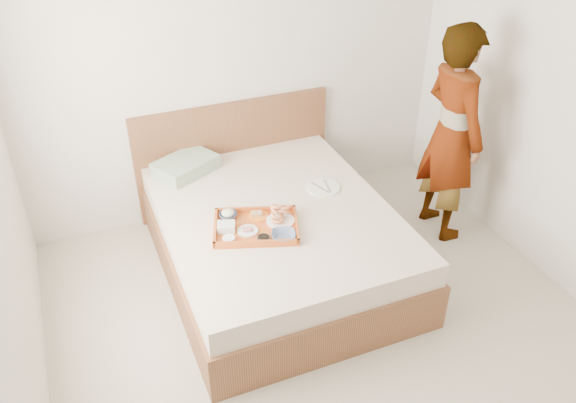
% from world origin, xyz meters
% --- Properties ---
extents(ground, '(3.50, 4.00, 0.01)m').
position_xyz_m(ground, '(0.00, 0.00, 0.00)').
color(ground, '#BEB5A1').
rests_on(ground, ground).
extents(wall_back, '(3.50, 0.01, 2.60)m').
position_xyz_m(wall_back, '(0.00, 2.00, 1.30)').
color(wall_back, silver).
rests_on(wall_back, ground).
extents(bed, '(1.65, 2.00, 0.53)m').
position_xyz_m(bed, '(-0.08, 1.00, 0.27)').
color(bed, brown).
rests_on(bed, ground).
extents(headboard, '(1.65, 0.06, 0.95)m').
position_xyz_m(headboard, '(-0.08, 1.97, 0.47)').
color(headboard, brown).
rests_on(headboard, ground).
extents(pillow, '(0.55, 0.49, 0.11)m').
position_xyz_m(pillow, '(-0.53, 1.76, 0.59)').
color(pillow, '#8AA888').
rests_on(pillow, bed).
extents(tray, '(0.66, 0.57, 0.05)m').
position_xyz_m(tray, '(-0.29, 0.83, 0.56)').
color(tray, '#D0591B').
rests_on(tray, bed).
extents(prawn_plate, '(0.25, 0.25, 0.01)m').
position_xyz_m(prawn_plate, '(-0.11, 0.84, 0.55)').
color(prawn_plate, white).
rests_on(prawn_plate, tray).
extents(navy_bowl_big, '(0.20, 0.20, 0.04)m').
position_xyz_m(navy_bowl_big, '(-0.16, 0.66, 0.56)').
color(navy_bowl_big, navy).
rests_on(navy_bowl_big, tray).
extents(sauce_dish, '(0.10, 0.10, 0.03)m').
position_xyz_m(sauce_dish, '(-0.29, 0.68, 0.56)').
color(sauce_dish, black).
rests_on(sauce_dish, tray).
extents(meat_plate, '(0.18, 0.18, 0.01)m').
position_xyz_m(meat_plate, '(-0.36, 0.81, 0.55)').
color(meat_plate, white).
rests_on(meat_plate, tray).
extents(bread_plate, '(0.17, 0.17, 0.01)m').
position_xyz_m(bread_plate, '(-0.23, 0.95, 0.55)').
color(bread_plate, orange).
rests_on(bread_plate, tray).
extents(salad_bowl, '(0.16, 0.16, 0.04)m').
position_xyz_m(salad_bowl, '(-0.43, 1.02, 0.56)').
color(salad_bowl, navy).
rests_on(salad_bowl, tray).
extents(plastic_tub, '(0.14, 0.13, 0.05)m').
position_xyz_m(plastic_tub, '(-0.48, 0.88, 0.57)').
color(plastic_tub, silver).
rests_on(plastic_tub, tray).
extents(cheese_round, '(0.10, 0.10, 0.03)m').
position_xyz_m(cheese_round, '(-0.50, 0.76, 0.56)').
color(cheese_round, white).
rests_on(cheese_round, tray).
extents(dinner_plate, '(0.25, 0.25, 0.01)m').
position_xyz_m(dinner_plate, '(0.35, 1.14, 0.54)').
color(dinner_plate, white).
rests_on(dinner_plate, bed).
extents(person, '(0.41, 0.62, 1.70)m').
position_xyz_m(person, '(1.35, 1.00, 0.85)').
color(person, silver).
rests_on(person, ground).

